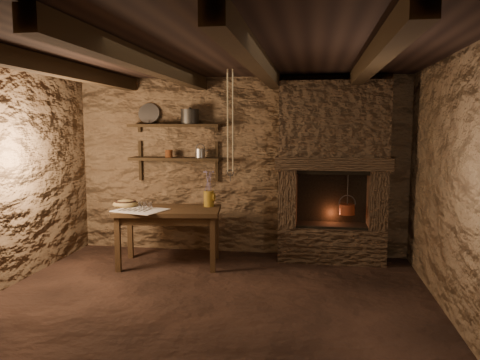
% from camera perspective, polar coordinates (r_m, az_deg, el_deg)
% --- Properties ---
extents(floor, '(4.50, 4.50, 0.00)m').
position_cam_1_polar(floor, '(4.74, -4.08, -15.00)').
color(floor, black).
rests_on(floor, ground).
extents(back_wall, '(4.50, 0.04, 2.40)m').
position_cam_1_polar(back_wall, '(6.40, -0.13, 1.72)').
color(back_wall, '#4F3825').
rests_on(back_wall, floor).
extents(front_wall, '(4.50, 0.04, 2.40)m').
position_cam_1_polar(front_wall, '(2.56, -14.48, -5.86)').
color(front_wall, '#4F3825').
rests_on(front_wall, floor).
extents(right_wall, '(0.04, 4.00, 2.40)m').
position_cam_1_polar(right_wall, '(4.50, 24.93, -0.96)').
color(right_wall, '#4F3825').
rests_on(right_wall, floor).
extents(ceiling, '(4.50, 4.00, 0.04)m').
position_cam_1_polar(ceiling, '(4.46, -4.34, 15.05)').
color(ceiling, black).
rests_on(ceiling, back_wall).
extents(beam_far_left, '(0.14, 3.95, 0.16)m').
position_cam_1_polar(beam_far_left, '(5.00, -21.73, 12.64)').
color(beam_far_left, black).
rests_on(beam_far_left, ceiling).
extents(beam_mid_left, '(0.14, 3.95, 0.16)m').
position_cam_1_polar(beam_mid_left, '(4.58, -10.60, 13.59)').
color(beam_mid_left, black).
rests_on(beam_mid_left, ceiling).
extents(beam_mid_right, '(0.14, 3.95, 0.16)m').
position_cam_1_polar(beam_mid_right, '(4.36, 2.28, 14.06)').
color(beam_mid_right, black).
rests_on(beam_mid_right, ceiling).
extents(beam_far_right, '(0.14, 3.95, 0.16)m').
position_cam_1_polar(beam_far_right, '(4.36, 15.85, 13.82)').
color(beam_far_right, black).
rests_on(beam_far_right, ceiling).
extents(shelf_lower, '(1.25, 0.30, 0.04)m').
position_cam_1_polar(shelf_lower, '(6.42, -7.88, 2.57)').
color(shelf_lower, black).
rests_on(shelf_lower, back_wall).
extents(shelf_upper, '(1.25, 0.30, 0.04)m').
position_cam_1_polar(shelf_upper, '(6.41, -7.94, 6.59)').
color(shelf_upper, black).
rests_on(shelf_upper, back_wall).
extents(hearth, '(1.43, 0.51, 2.30)m').
position_cam_1_polar(hearth, '(6.09, 11.22, 1.59)').
color(hearth, '#34251A').
rests_on(hearth, floor).
extents(work_table, '(1.35, 0.89, 0.72)m').
position_cam_1_polar(work_table, '(5.97, -8.62, -6.59)').
color(work_table, '#301F10').
rests_on(work_table, floor).
extents(linen_cloth, '(0.68, 0.61, 0.01)m').
position_cam_1_polar(linen_cloth, '(5.82, -12.04, -3.61)').
color(linen_cloth, beige).
rests_on(linen_cloth, work_table).
extents(pewter_cutlery_row, '(0.51, 0.32, 0.01)m').
position_cam_1_polar(pewter_cutlery_row, '(5.80, -12.11, -3.55)').
color(pewter_cutlery_row, gray).
rests_on(pewter_cutlery_row, linen_cloth).
extents(drinking_glasses, '(0.18, 0.06, 0.07)m').
position_cam_1_polar(drinking_glasses, '(5.91, -11.50, -3.05)').
color(drinking_glasses, silver).
rests_on(drinking_glasses, linen_cloth).
extents(stoneware_jug, '(0.16, 0.16, 0.46)m').
position_cam_1_polar(stoneware_jug, '(5.96, -3.80, -1.35)').
color(stoneware_jug, olive).
rests_on(stoneware_jug, work_table).
extents(wooden_bowl, '(0.33, 0.33, 0.11)m').
position_cam_1_polar(wooden_bowl, '(6.12, -13.79, -2.85)').
color(wooden_bowl, olive).
rests_on(wooden_bowl, work_table).
extents(iron_stockpot, '(0.31, 0.31, 0.18)m').
position_cam_1_polar(iron_stockpot, '(6.35, -6.13, 7.60)').
color(iron_stockpot, '#282724').
rests_on(iron_stockpot, shelf_upper).
extents(tin_pan, '(0.30, 0.16, 0.29)m').
position_cam_1_polar(tin_pan, '(6.63, -11.02, 7.95)').
color(tin_pan, '#A0A09B').
rests_on(tin_pan, shelf_upper).
extents(small_kettle, '(0.18, 0.13, 0.19)m').
position_cam_1_polar(small_kettle, '(6.33, -4.87, 3.28)').
color(small_kettle, '#A0A09B').
rests_on(small_kettle, shelf_lower).
extents(rusty_tin, '(0.13, 0.13, 0.10)m').
position_cam_1_polar(rusty_tin, '(6.44, -8.67, 3.20)').
color(rusty_tin, '#522510').
rests_on(rusty_tin, shelf_lower).
extents(red_pot, '(0.21, 0.21, 0.54)m').
position_cam_1_polar(red_pot, '(6.12, 12.94, -3.42)').
color(red_pot, maroon).
rests_on(red_pot, hearth).
extents(hanging_ropes, '(0.08, 0.08, 1.20)m').
position_cam_1_polar(hanging_ropes, '(5.43, -1.20, 7.19)').
color(hanging_ropes, '#C2B489').
rests_on(hanging_ropes, ceiling).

